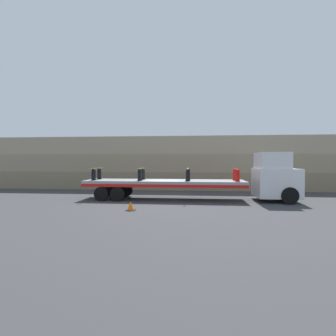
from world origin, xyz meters
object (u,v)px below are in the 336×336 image
flatbed_trailer (156,184)px  truck_cab (276,177)px  fire_hydrant_black_near_0 (94,175)px  fire_hydrant_black_far_2 (188,174)px  fire_hydrant_black_near_1 (140,175)px  traffic_cone (131,206)px  fire_hydrant_black_far_1 (143,174)px  fire_hydrant_red_far_3 (235,175)px  fire_hydrant_black_far_0 (99,174)px  fire_hydrant_red_near_3 (237,175)px  fire_hydrant_black_near_2 (188,175)px

flatbed_trailer → truck_cab: bearing=0.0°
fire_hydrant_black_near_0 → fire_hydrant_black_far_2: size_ratio=1.00×
truck_cab → fire_hydrant_black_near_1: (-8.99, -0.53, 0.13)m
fire_hydrant_black_near_0 → traffic_cone: size_ratio=1.64×
truck_cab → fire_hydrant_black_far_1: size_ratio=3.96×
flatbed_trailer → fire_hydrant_red_far_3: fire_hydrant_red_far_3 is taller
fire_hydrant_black_near_0 → fire_hydrant_black_far_0: 1.06m
traffic_cone → fire_hydrant_black_far_2: bearing=57.7°
fire_hydrant_black_near_1 → truck_cab: bearing=3.4°
flatbed_trailer → fire_hydrant_red_near_3: fire_hydrant_red_near_3 is taller
traffic_cone → fire_hydrant_red_far_3: bearing=37.1°
fire_hydrant_black_far_2 → fire_hydrant_black_far_1: bearing=180.0°
fire_hydrant_black_near_0 → fire_hydrant_red_far_3: bearing=6.3°
fire_hydrant_black_far_1 → fire_hydrant_black_far_2: same height
truck_cab → flatbed_trailer: size_ratio=0.30×
fire_hydrant_black_far_2 → fire_hydrant_black_near_0: bearing=-170.6°
fire_hydrant_black_near_0 → traffic_cone: 5.19m
fire_hydrant_black_near_2 → traffic_cone: size_ratio=1.64×
truck_cab → fire_hydrant_red_near_3: bearing=-168.4°
truck_cab → fire_hydrant_black_near_2: bearing=-174.7°
fire_hydrant_red_near_3 → fire_hydrant_black_far_2: bearing=161.6°
fire_hydrant_black_far_2 → fire_hydrant_red_near_3: size_ratio=1.00×
truck_cab → fire_hydrant_black_far_0: (-12.19, 0.53, 0.13)m
fire_hydrant_black_near_0 → fire_hydrant_black_far_1: (3.20, 1.06, 0.00)m
fire_hydrant_black_near_1 → fire_hydrant_red_far_3: 6.49m
fire_hydrant_black_near_0 → fire_hydrant_black_far_0: size_ratio=1.00×
fire_hydrant_red_near_3 → fire_hydrant_black_near_1: bearing=180.0°
fire_hydrant_black_far_1 → fire_hydrant_black_far_0: bearing=180.0°
fire_hydrant_black_near_1 → fire_hydrant_red_far_3: (6.40, 1.06, 0.00)m
flatbed_trailer → fire_hydrant_black_near_1: size_ratio=13.37×
fire_hydrant_black_far_0 → traffic_cone: 5.98m
fire_hydrant_black_near_2 → fire_hydrant_black_far_2: size_ratio=1.00×
fire_hydrant_red_far_3 → traffic_cone: bearing=-142.9°
fire_hydrant_black_far_2 → fire_hydrant_black_near_1: bearing=-161.6°
truck_cab → fire_hydrant_black_near_1: 9.00m
fire_hydrant_black_near_1 → fire_hydrant_black_far_2: size_ratio=1.00×
fire_hydrant_black_far_0 → fire_hydrant_black_near_1: 3.37m
fire_hydrant_red_near_3 → fire_hydrant_black_far_1: bearing=170.6°
flatbed_trailer → fire_hydrant_black_far_2: 2.36m
fire_hydrant_black_near_0 → flatbed_trailer: bearing=7.2°
fire_hydrant_black_near_2 → flatbed_trailer: bearing=166.5°
fire_hydrant_black_far_1 → fire_hydrant_red_far_3: 6.40m
fire_hydrant_black_far_1 → traffic_cone: size_ratio=1.64×
fire_hydrant_black_far_0 → fire_hydrant_black_near_2: bearing=-9.4°
truck_cab → fire_hydrant_black_near_0: truck_cab is taller
truck_cab → fire_hydrant_black_near_0: bearing=-177.5°
fire_hydrant_black_near_0 → fire_hydrant_black_far_0: bearing=90.0°
truck_cab → fire_hydrant_black_far_0: truck_cab is taller
fire_hydrant_black_near_0 → truck_cab: bearing=2.5°
truck_cab → fire_hydrant_black_near_1: bearing=-176.6°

